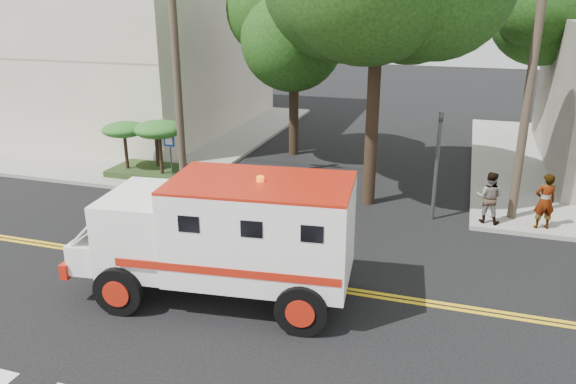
% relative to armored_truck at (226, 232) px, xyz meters
% --- Properties ---
extents(ground, '(100.00, 100.00, 0.00)m').
position_rel_armored_truck_xyz_m(ground, '(0.64, 1.18, -1.75)').
color(ground, black).
rests_on(ground, ground).
extents(sidewalk_nw, '(17.00, 17.00, 0.15)m').
position_rel_armored_truck_xyz_m(sidewalk_nw, '(-12.86, 14.68, -1.67)').
color(sidewalk_nw, gray).
rests_on(sidewalk_nw, ground).
extents(building_left, '(16.00, 14.00, 10.00)m').
position_rel_armored_truck_xyz_m(building_left, '(-14.86, 16.18, 3.40)').
color(building_left, '#BEB69C').
rests_on(building_left, sidewalk_nw).
extents(utility_pole_left, '(0.28, 0.28, 9.00)m').
position_rel_armored_truck_xyz_m(utility_pole_left, '(-4.96, 7.18, 2.75)').
color(utility_pole_left, '#382D23').
rests_on(utility_pole_left, ground).
extents(utility_pole_right, '(0.28, 0.28, 9.00)m').
position_rel_armored_truck_xyz_m(utility_pole_right, '(6.94, 7.38, 2.75)').
color(utility_pole_right, '#382D23').
rests_on(utility_pole_right, ground).
extents(tree_left, '(4.48, 4.20, 7.70)m').
position_rel_armored_truck_xyz_m(tree_left, '(-2.04, 12.97, 3.98)').
color(tree_left, black).
rests_on(tree_left, ground).
extents(traffic_signal, '(0.15, 0.18, 3.60)m').
position_rel_armored_truck_xyz_m(traffic_signal, '(4.44, 6.78, 0.48)').
color(traffic_signal, '#3F3F42').
rests_on(traffic_signal, ground).
extents(accessibility_sign, '(0.45, 0.10, 2.02)m').
position_rel_armored_truck_xyz_m(accessibility_sign, '(-5.56, 7.35, -0.38)').
color(accessibility_sign, '#3F3F42').
rests_on(accessibility_sign, ground).
extents(palm_planter, '(3.52, 2.63, 2.36)m').
position_rel_armored_truck_xyz_m(palm_planter, '(-6.80, 7.80, -0.10)').
color(palm_planter, '#1E3314').
rests_on(palm_planter, sidewalk_nw).
extents(armored_truck, '(6.97, 3.33, 3.07)m').
position_rel_armored_truck_xyz_m(armored_truck, '(0.00, 0.00, 0.00)').
color(armored_truck, white).
rests_on(armored_truck, ground).
extents(pedestrian_a, '(0.74, 0.59, 1.78)m').
position_rel_armored_truck_xyz_m(pedestrian_a, '(7.77, 6.68, -0.70)').
color(pedestrian_a, gray).
rests_on(pedestrian_a, sidewalk_ne).
extents(pedestrian_b, '(0.91, 0.76, 1.68)m').
position_rel_armored_truck_xyz_m(pedestrian_b, '(6.14, 6.68, -0.75)').
color(pedestrian_b, gray).
rests_on(pedestrian_b, sidewalk_ne).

